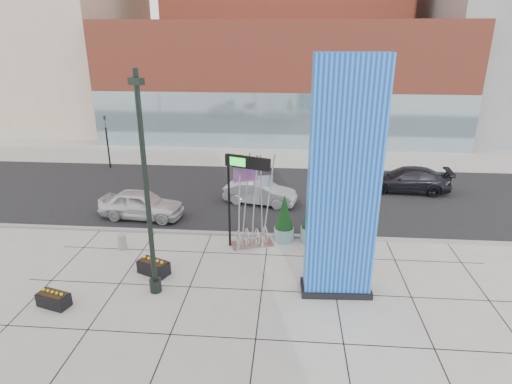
# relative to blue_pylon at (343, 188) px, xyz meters

# --- Properties ---
(ground) EXTENTS (160.00, 160.00, 0.00)m
(ground) POSITION_rel_blue_pylon_xyz_m (-4.00, 0.81, -4.50)
(ground) COLOR #9E9991
(ground) RESTS_ON ground
(street_asphalt) EXTENTS (80.00, 12.00, 0.02)m
(street_asphalt) POSITION_rel_blue_pylon_xyz_m (-4.00, 10.81, -4.49)
(street_asphalt) COLOR black
(street_asphalt) RESTS_ON ground
(curb_edge) EXTENTS (80.00, 0.30, 0.12)m
(curb_edge) POSITION_rel_blue_pylon_xyz_m (-4.00, 4.81, -4.44)
(curb_edge) COLOR gray
(curb_edge) RESTS_ON ground
(tower_podium) EXTENTS (34.00, 10.00, 11.00)m
(tower_podium) POSITION_rel_blue_pylon_xyz_m (-3.00, 27.81, 1.00)
(tower_podium) COLOR #AA4731
(tower_podium) RESTS_ON ground
(tower_glass_front) EXTENTS (34.00, 0.60, 5.00)m
(tower_glass_front) POSITION_rel_blue_pylon_xyz_m (-3.00, 23.01, -2.00)
(tower_glass_front) COLOR #8CA5B2
(tower_glass_front) RESTS_ON ground
(blue_pylon) EXTENTS (2.85, 1.37, 9.31)m
(blue_pylon) POSITION_rel_blue_pylon_xyz_m (0.00, 0.00, 0.00)
(blue_pylon) COLOR #0B34B1
(blue_pylon) RESTS_ON ground
(lamp_post) EXTENTS (0.60, 0.48, 8.80)m
(lamp_post) POSITION_rel_blue_pylon_xyz_m (-7.31, -0.59, -0.90)
(lamp_post) COLOR black
(lamp_post) RESTS_ON ground
(public_art_sculpture) EXTENTS (2.27, 1.61, 4.68)m
(public_art_sculpture) POSITION_rel_blue_pylon_xyz_m (-3.74, 3.81, -3.27)
(public_art_sculpture) COLOR #BBBEC1
(public_art_sculpture) RESTS_ON ground
(concrete_bollard) EXTENTS (0.40, 0.40, 0.77)m
(concrete_bollard) POSITION_rel_blue_pylon_xyz_m (-10.00, 2.81, -4.11)
(concrete_bollard) COLOR gray
(concrete_bollard) RESTS_ON ground
(overhead_street_sign) EXTENTS (2.14, 0.96, 4.70)m
(overhead_street_sign) POSITION_rel_blue_pylon_xyz_m (-4.04, 3.61, -0.46)
(overhead_street_sign) COLOR black
(overhead_street_sign) RESTS_ON ground
(round_planter_east) EXTENTS (1.05, 1.05, 2.62)m
(round_planter_east) POSITION_rel_blue_pylon_xyz_m (0.60, 4.41, -3.26)
(round_planter_east) COLOR #7FABAB
(round_planter_east) RESTS_ON ground
(round_planter_mid) EXTENTS (1.12, 1.12, 2.79)m
(round_planter_mid) POSITION_rel_blue_pylon_xyz_m (-0.80, 4.41, -3.18)
(round_planter_mid) COLOR #7FABAB
(round_planter_mid) RESTS_ON ground
(round_planter_west) EXTENTS (1.00, 1.00, 2.50)m
(round_planter_west) POSITION_rel_blue_pylon_xyz_m (-2.20, 4.41, -3.31)
(round_planter_west) COLOR #7FABAB
(round_planter_west) RESTS_ON ground
(box_planter_north) EXTENTS (1.52, 1.18, 0.75)m
(box_planter_north) POSITION_rel_blue_pylon_xyz_m (-7.80, 0.74, -4.15)
(box_planter_north) COLOR black
(box_planter_north) RESTS_ON ground
(box_planter_south) EXTENTS (1.35, 0.94, 0.68)m
(box_planter_south) POSITION_rel_blue_pylon_xyz_m (-10.92, -1.89, -4.19)
(box_planter_south) COLOR black
(box_planter_south) RESTS_ON ground
(car_white_west) EXTENTS (4.90, 2.36, 1.61)m
(car_white_west) POSITION_rel_blue_pylon_xyz_m (-10.30, 6.61, -3.69)
(car_white_west) COLOR silver
(car_white_west) RESTS_ON ground
(car_silver_mid) EXTENTS (4.61, 2.42, 1.44)m
(car_silver_mid) POSITION_rel_blue_pylon_xyz_m (-3.77, 9.31, -3.78)
(car_silver_mid) COLOR #B6B9BF
(car_silver_mid) RESTS_ON ground
(car_dark_east) EXTENTS (5.68, 2.67, 1.60)m
(car_dark_east) POSITION_rel_blue_pylon_xyz_m (5.74, 12.32, -3.70)
(car_dark_east) COLOR black
(car_dark_east) RESTS_ON ground
(traffic_signal) EXTENTS (0.15, 0.18, 4.10)m
(traffic_signal) POSITION_rel_blue_pylon_xyz_m (-16.00, 15.81, -2.20)
(traffic_signal) COLOR black
(traffic_signal) RESTS_ON ground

